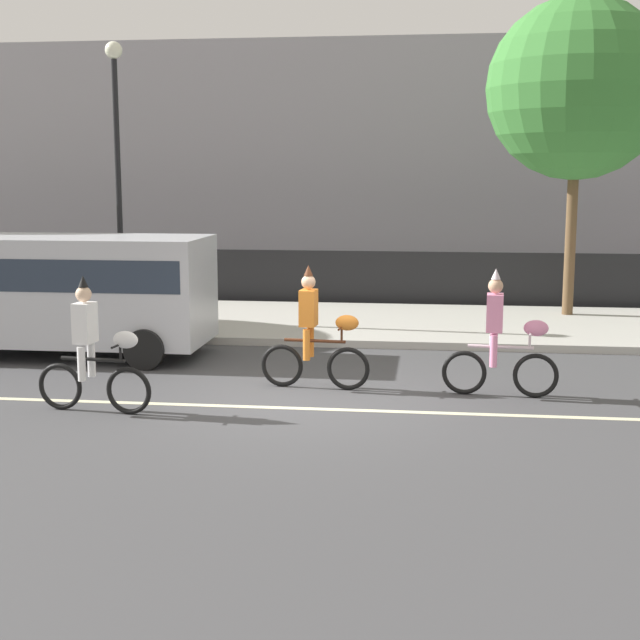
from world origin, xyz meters
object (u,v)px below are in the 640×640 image
parade_cyclist_pink (502,341)px  parked_van_silver (74,286)px  parade_cyclist_zebra (94,353)px  parade_cyclist_orange (316,335)px  street_lamp_post (117,140)px

parade_cyclist_pink → parked_van_silver: bearing=164.3°
parade_cyclist_zebra → parade_cyclist_orange: 3.37m
parade_cyclist_zebra → parade_cyclist_orange: bearing=31.5°
street_lamp_post → parade_cyclist_orange: bearing=-46.2°
parade_cyclist_orange → parade_cyclist_pink: same height
parked_van_silver → parade_cyclist_pink: bearing=-15.7°
parade_cyclist_orange → parade_cyclist_pink: (2.81, -0.13, 0.00)m
parade_cyclist_zebra → parade_cyclist_pink: (5.68, 1.63, 0.00)m
parade_cyclist_zebra → parade_cyclist_pink: size_ratio=1.00×
parade_cyclist_orange → parked_van_silver: 5.10m
parade_cyclist_pink → parked_van_silver: 7.79m
parade_cyclist_zebra → street_lamp_post: bearing=106.5°
parade_cyclist_zebra → parked_van_silver: 4.17m
parade_cyclist_zebra → street_lamp_post: size_ratio=0.33×
parade_cyclist_pink → parked_van_silver: parked_van_silver is taller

